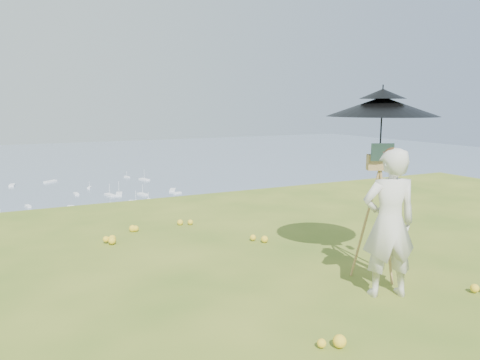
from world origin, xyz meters
TOP-DOWN VIEW (x-y plane):
  - shoreline_tier at (0.00, 75.00)m, footprint 170.00×28.00m
  - bay_water at (0.00, 240.00)m, footprint 700.00×700.00m
  - slope_trees at (0.00, 35.00)m, footprint 110.00×50.00m
  - harbor_town at (0.00, 75.00)m, footprint 110.00×22.00m
  - painter at (-1.82, 0.22)m, footprint 0.74×0.61m
  - field_easel at (-1.50, 0.74)m, footprint 0.88×0.88m
  - sun_umbrella at (-1.49, 0.77)m, footprint 1.71×1.71m
  - painter_cap at (-1.82, 0.22)m, footprint 0.25×0.28m

SIDE VIEW (x-z plane):
  - shoreline_tier at x=0.00m, z-range -40.00..-32.00m
  - bay_water at x=0.00m, z-range -34.00..-34.00m
  - harbor_town at x=0.00m, z-range -32.00..-27.00m
  - slope_trees at x=0.00m, z-range -18.00..-12.00m
  - painter at x=-1.82m, z-range 0.00..1.75m
  - field_easel at x=-1.50m, z-range 0.00..1.75m
  - painter_cap at x=-1.82m, z-range 1.65..1.75m
  - sun_umbrella at x=-1.49m, z-range 1.44..2.47m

